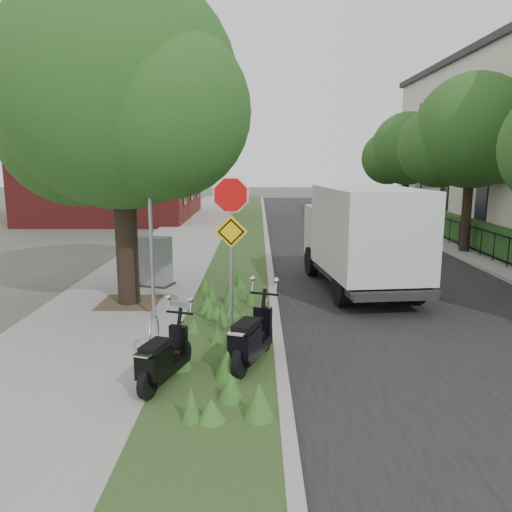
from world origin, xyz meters
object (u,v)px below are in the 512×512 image
(scooter_far, at_px, (250,344))
(sign_assembly, at_px, (231,223))
(utility_cabinet, at_px, (154,262))
(box_truck, at_px, (362,234))
(scooter_near, at_px, (161,364))

(scooter_far, bearing_deg, sign_assembly, 102.99)
(sign_assembly, distance_m, scooter_far, 2.45)
(utility_cabinet, bearing_deg, box_truck, -0.90)
(scooter_far, bearing_deg, box_truck, 61.86)
(sign_assembly, xyz_separation_m, scooter_near, (-0.95, -2.37, -1.84))
(sign_assembly, bearing_deg, scooter_far, -77.01)
(box_truck, distance_m, utility_cabinet, 5.73)
(box_truck, bearing_deg, sign_assembly, -130.51)
(sign_assembly, height_order, scooter_far, sign_assembly)
(scooter_far, xyz_separation_m, box_truck, (2.94, 5.51, 1.05))
(sign_assembly, height_order, box_truck, sign_assembly)
(sign_assembly, distance_m, box_truck, 5.16)
(box_truck, xyz_separation_m, utility_cabinet, (-5.68, 0.09, -0.81))
(scooter_far, relative_size, box_truck, 0.30)
(box_truck, bearing_deg, utility_cabinet, 179.10)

